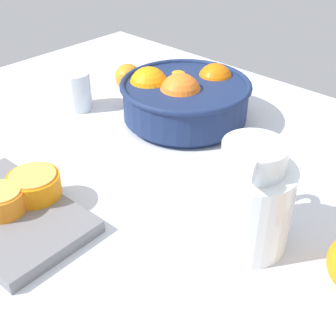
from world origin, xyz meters
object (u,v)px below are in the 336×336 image
Objects in this scene: juice_pitcher at (248,206)px; juice_glass at (76,93)px; cutting_board at (8,215)px; loose_orange_2 at (128,77)px; orange_half_2 at (3,201)px; fruit_bowl at (184,97)px; orange_half_1 at (26,190)px; orange_half_0 at (34,185)px.

juice_glass is at bearing 169.27° from juice_pitcher.
loose_orange_2 reaches higher than cutting_board.
juice_pitcher is 36.62cm from orange_half_2.
orange_half_1 is at bearing -86.97° from fruit_bowl.
juice_glass is (-52.99, 10.04, -2.75)cm from juice_pitcher.
fruit_bowl is 4.26× the size of loose_orange_2.
orange_half_2 is at bearing -87.97° from cutting_board.
juice_glass is at bearing -150.09° from fruit_bowl.
loose_orange_2 is at bearing 172.87° from fruit_bowl.
juice_glass is 1.27× the size of orange_half_1.
fruit_bowl is 24.75cm from juice_glass.
cutting_board is (2.18, -43.85, -4.19)cm from fruit_bowl.
orange_half_2 is (-0.05, -5.55, -0.05)cm from orange_half_0.
orange_half_1 is (23.53, -27.71, 0.17)cm from juice_glass.
loose_orange_2 is at bearing 115.77° from orange_half_2.
orange_half_2 is (0.01, -0.22, 2.91)cm from cutting_board.
cutting_board is 51.60cm from loose_orange_2.
fruit_bowl is 4.06× the size of orange_half_2.
juice_pitcher reaches higher than orange_half_1.
orange_half_0 is 5.55cm from orange_half_2.
juice_pitcher is at bearing 30.95° from orange_half_1.
juice_glass reaches higher than orange_half_1.
orange_half_1 is (-0.12, -1.51, -0.21)cm from orange_half_0.
juice_pitcher is at bearing -35.31° from fruit_bowl.
fruit_bowl is 4.11× the size of orange_half_1.
juice_glass is (-21.41, -12.32, -1.59)cm from fruit_bowl.
orange_half_2 is (23.60, -31.75, 0.32)cm from juice_glass.
orange_half_1 is at bearing 91.03° from orange_half_2.
orange_half_1 is at bearing 90.97° from cutting_board.
loose_orange_2 reaches higher than orange_half_0.
juice_pitcher reaches higher than orange_half_2.
juice_pitcher is at bearing -25.64° from loose_orange_2.
fruit_bowl reaches higher than cutting_board.
fruit_bowl reaches higher than orange_half_2.
orange_half_0 reaches higher than orange_half_1.
juice_pitcher is 2.56× the size of orange_half_2.
loose_orange_2 is (-22.49, 46.39, 2.18)cm from cutting_board.
cutting_board is 6.10cm from orange_half_0.
fruit_bowl is at bearing 144.69° from juice_pitcher.
loose_orange_2 reaches higher than orange_half_1.
orange_half_0 is (-29.34, -16.16, -2.37)cm from juice_pitcher.
juice_glass reaches higher than loose_orange_2.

